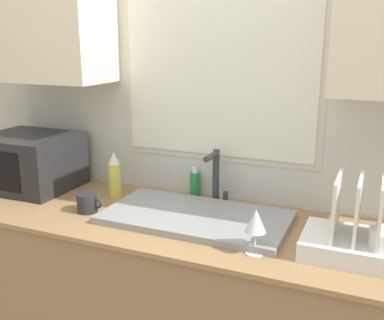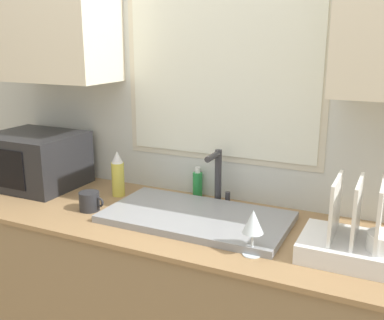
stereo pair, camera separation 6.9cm
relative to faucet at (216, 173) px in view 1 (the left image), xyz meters
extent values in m
cube|color=#8C7251|center=(-0.03, -0.24, -0.62)|extent=(2.44, 0.65, 0.91)
cube|color=#99754C|center=(-0.03, -0.24, -0.16)|extent=(2.47, 0.68, 0.02)
cube|color=silver|center=(-0.03, 0.12, 0.22)|extent=(6.00, 0.06, 2.60)
cube|color=beige|center=(-0.03, 0.09, 0.46)|extent=(0.98, 0.01, 0.84)
cube|color=white|center=(-0.03, 0.08, 0.46)|extent=(0.92, 0.01, 0.78)
cube|color=beige|center=(-0.86, -0.07, 0.74)|extent=(0.62, 0.32, 0.69)
cube|color=gray|center=(0.00, -0.23, -0.13)|extent=(0.79, 0.42, 0.03)
cylinder|color=#333338|center=(0.00, 0.02, -0.02)|extent=(0.03, 0.03, 0.26)
cylinder|color=#333338|center=(0.00, -0.05, 0.09)|extent=(0.03, 0.13, 0.03)
cylinder|color=#333338|center=(0.05, 0.02, -0.12)|extent=(0.02, 0.02, 0.06)
cube|color=#232326|center=(-0.98, -0.15, -0.01)|extent=(0.46, 0.39, 0.28)
cube|color=white|center=(0.64, -0.30, -0.11)|extent=(0.37, 0.27, 0.07)
cube|color=white|center=(0.57, -0.30, 0.03)|extent=(0.01, 0.22, 0.22)
cube|color=white|center=(0.64, -0.30, 0.03)|extent=(0.01, 0.22, 0.22)
cube|color=white|center=(0.72, -0.30, 0.03)|extent=(0.01, 0.22, 0.22)
cylinder|color=#D8CC4C|center=(-0.49, -0.10, -0.06)|extent=(0.06, 0.06, 0.17)
cone|color=silver|center=(-0.49, -0.10, 0.05)|extent=(0.06, 0.06, 0.06)
cylinder|color=#268C3F|center=(-0.13, 0.06, -0.09)|extent=(0.05, 0.05, 0.12)
cylinder|color=white|center=(-0.13, 0.06, -0.01)|extent=(0.03, 0.03, 0.03)
cylinder|color=#262628|center=(-0.49, -0.33, -0.11)|extent=(0.09, 0.09, 0.09)
torus|color=#262628|center=(-0.44, -0.33, -0.10)|extent=(0.05, 0.01, 0.05)
cylinder|color=silver|center=(0.31, -0.43, -0.15)|extent=(0.07, 0.07, 0.00)
cylinder|color=silver|center=(0.31, -0.43, -0.10)|extent=(0.01, 0.01, 0.08)
cone|color=silver|center=(0.31, -0.43, -0.02)|extent=(0.08, 0.08, 0.09)
camera|label=1|loc=(0.69, -1.89, 0.61)|focal=42.00mm
camera|label=2|loc=(0.75, -1.86, 0.61)|focal=42.00mm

